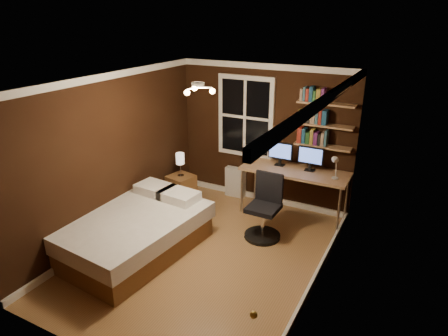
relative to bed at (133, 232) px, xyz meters
The scene contains 24 objects.
floor 1.11m from the bed, 20.20° to the left, with size 4.20×4.20×0.00m, color olive.
wall_back 2.82m from the bed, 67.99° to the left, with size 3.20×0.04×2.50m, color black.
wall_left 1.18m from the bed, 148.68° to the left, with size 0.04×4.20×2.50m, color black.
wall_right 2.79m from the bed, ahead, with size 0.04×4.20×2.50m, color black.
ceiling 2.44m from the bed, 20.20° to the left, with size 3.20×4.20×0.02m, color white.
window 2.81m from the bed, 75.10° to the left, with size 1.06×0.06×1.46m, color white.
door 2.93m from the bed, 24.58° to the right, with size 0.03×0.82×2.05m, color black, non-canonical shape.
door_knob 3.03m from the bed, 30.21° to the right, with size 0.06×0.06×0.06m, color gold.
ceiling_fixture 2.34m from the bed, 14.98° to the left, with size 0.44×0.44×0.18m, color beige, non-canonical shape.
bookshelf_lower 3.27m from the bed, 48.49° to the left, with size 0.92×0.22×0.03m, color #9B6F4B.
books_row_lower 3.31m from the bed, 48.49° to the left, with size 0.48×0.16×0.23m, color maroon, non-canonical shape.
bookshelf_middle 3.39m from the bed, 48.49° to the left, with size 0.92×0.22×0.03m, color #9B6F4B.
books_row_middle 3.44m from the bed, 48.49° to the left, with size 0.42×0.16×0.23m, color navy, non-canonical shape.
bookshelf_upper 3.54m from the bed, 48.49° to the left, with size 0.92×0.22×0.03m, color #9B6F4B.
books_row_upper 3.60m from the bed, 48.49° to the left, with size 0.42×0.16×0.23m, color #225124, non-canonical shape.
bed is the anchor object (origin of this frame).
nightstand 1.68m from the bed, 99.04° to the left, with size 0.42×0.42×0.52m, color brown.
bedside_lamp 1.74m from the bed, 99.04° to the left, with size 0.15×0.15×0.43m, color beige, non-canonical shape.
radiator 2.41m from the bed, 78.12° to the left, with size 0.38×0.13×0.57m, color silver.
desk 2.76m from the bed, 50.96° to the left, with size 1.78×0.67×0.85m.
monitor_left 2.72m from the bed, 57.35° to the left, with size 0.43×0.12×0.41m, color black, non-canonical shape.
monitor_right 3.02m from the bed, 48.72° to the left, with size 0.43×0.12×0.41m, color black, non-canonical shape.
desk_lamp 3.19m from the bed, 39.54° to the left, with size 0.14×0.32×0.44m, color silver, non-canonical shape.
office_chair 1.99m from the bed, 39.20° to the left, with size 0.56×0.56×1.02m.
Camera 1 is at (2.54, -4.24, 3.29)m, focal length 32.00 mm.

